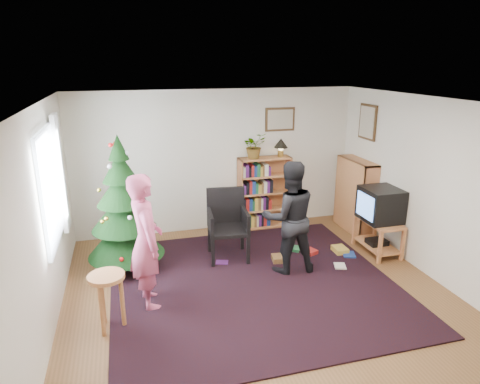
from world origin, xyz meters
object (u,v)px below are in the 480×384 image
object	(u,v)px
person_standing	(146,241)
person_by_chair	(289,218)
bookshelf_back	(264,192)
tv_stand	(378,233)
armchair	(226,221)
potted_plant	(254,146)
stool	(107,287)
christmas_tree	(124,215)
table_lamp	(281,144)
picture_back	(280,119)
picture_right	(368,122)
crt_tv	(381,204)
bookshelf_right	(355,195)

from	to	relation	value
person_standing	person_by_chair	xyz separation A→B (m)	(2.02, 0.38, -0.03)
bookshelf_back	tv_stand	xyz separation A→B (m)	(1.39, -1.57, -0.34)
armchair	potted_plant	size ratio (longest dim) A/B	2.40
person_standing	stool	bearing A→B (deg)	123.07
bookshelf_back	armchair	world-z (taller)	bookshelf_back
christmas_tree	potted_plant	bearing A→B (deg)	24.69
bookshelf_back	table_lamp	size ratio (longest dim) A/B	3.92
picture_back	picture_right	bearing A→B (deg)	-28.69
picture_back	bookshelf_back	size ratio (longest dim) A/B	0.42
armchair	picture_right	bearing A→B (deg)	15.69
bookshelf_back	table_lamp	distance (m)	0.91
picture_right	bookshelf_back	xyz separation A→B (m)	(-1.65, 0.59, -1.29)
tv_stand	crt_tv	distance (m)	0.49
stool	table_lamp	distance (m)	4.08
potted_plant	table_lamp	size ratio (longest dim) A/B	1.36
stool	potted_plant	distance (m)	3.73
christmas_tree	bookshelf_back	distance (m)	2.71
christmas_tree	tv_stand	distance (m)	3.95
bookshelf_right	potted_plant	xyz separation A→B (m)	(-1.71, 0.61, 0.86)
bookshelf_right	potted_plant	distance (m)	2.01
armchair	bookshelf_back	bearing A→B (deg)	53.01
armchair	person_standing	size ratio (longest dim) A/B	0.63
table_lamp	crt_tv	bearing A→B (deg)	-55.28
tv_stand	stool	bearing A→B (deg)	-166.38
christmas_tree	armchair	world-z (taller)	christmas_tree
bookshelf_back	potted_plant	bearing A→B (deg)	180.00
tv_stand	table_lamp	xyz separation A→B (m)	(-1.09, 1.57, 1.20)
person_by_chair	table_lamp	xyz separation A→B (m)	(0.52, 1.77, 0.70)
person_standing	table_lamp	bearing A→B (deg)	-58.28
christmas_tree	person_standing	world-z (taller)	christmas_tree
picture_right	stool	bearing A→B (deg)	-155.63
christmas_tree	crt_tv	world-z (taller)	christmas_tree
bookshelf_right	picture_back	bearing A→B (deg)	57.92
picture_right	christmas_tree	world-z (taller)	picture_right
table_lamp	armchair	bearing A→B (deg)	-140.48
picture_right	person_standing	distance (m)	4.32
bookshelf_back	bookshelf_right	world-z (taller)	same
picture_back	christmas_tree	xyz separation A→B (m)	(-2.81, -1.19, -1.12)
table_lamp	person_standing	bearing A→B (deg)	-139.81
potted_plant	crt_tv	bearing A→B (deg)	-44.67
christmas_tree	person_standing	distance (m)	1.12
bookshelf_right	stool	distance (m)	4.65
person_by_chair	stool	bearing A→B (deg)	21.59
person_by_chair	potted_plant	distance (m)	1.90
picture_right	bookshelf_back	size ratio (longest dim) A/B	0.46
crt_tv	person_by_chair	xyz separation A→B (m)	(-1.61, -0.20, 0.02)
bookshelf_right	crt_tv	size ratio (longest dim) A/B	2.19
picture_back	tv_stand	bearing A→B (deg)	-57.88
crt_tv	armchair	distance (m)	2.42
christmas_tree	tv_stand	xyz separation A→B (m)	(3.88, -0.52, -0.51)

